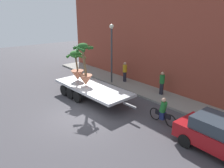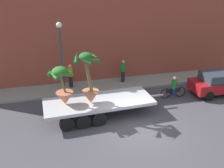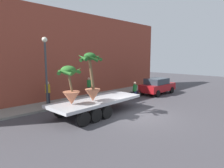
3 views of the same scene
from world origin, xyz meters
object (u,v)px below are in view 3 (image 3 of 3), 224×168
(potted_palm_rear, at_px, (70,86))
(potted_palm_middle, at_px, (92,79))
(pedestrian_near_gate, at_px, (89,86))
(street_lamp, at_px, (46,63))
(parked_car, at_px, (157,86))
(flatbed_trailer, at_px, (94,103))
(cyclist, at_px, (135,91))
(pedestrian_far_left, at_px, (48,92))

(potted_palm_rear, bearing_deg, potted_palm_middle, -7.60)
(pedestrian_near_gate, distance_m, street_lamp, 5.10)
(parked_car, bearing_deg, street_lamp, 167.31)
(flatbed_trailer, distance_m, pedestrian_near_gate, 5.20)
(potted_palm_middle, bearing_deg, flatbed_trailer, 31.25)
(flatbed_trailer, relative_size, cyclist, 3.96)
(flatbed_trailer, distance_m, potted_palm_rear, 2.14)
(parked_car, xyz_separation_m, pedestrian_near_gate, (-5.94, 3.37, 0.22))
(flatbed_trailer, bearing_deg, street_lamp, 114.91)
(pedestrian_far_left, height_order, street_lamp, street_lamp)
(flatbed_trailer, distance_m, potted_palm_middle, 1.59)
(potted_palm_rear, height_order, cyclist, potted_palm_rear)
(potted_palm_rear, bearing_deg, parked_car, 4.66)
(cyclist, distance_m, parked_car, 3.37)
(pedestrian_far_left, bearing_deg, potted_palm_rear, -100.23)
(flatbed_trailer, relative_size, potted_palm_middle, 2.48)
(cyclist, xyz_separation_m, parked_car, (3.36, -0.21, 0.16))
(flatbed_trailer, relative_size, potted_palm_rear, 3.29)
(street_lamp, bearing_deg, cyclist, -16.83)
(cyclist, bearing_deg, potted_palm_middle, -167.88)
(flatbed_trailer, height_order, pedestrian_near_gate, pedestrian_near_gate)
(street_lamp, bearing_deg, potted_palm_rear, -93.73)
(flatbed_trailer, relative_size, street_lamp, 1.51)
(cyclist, distance_m, pedestrian_far_left, 7.25)
(potted_palm_rear, height_order, pedestrian_near_gate, potted_palm_rear)
(flatbed_trailer, height_order, potted_palm_middle, potted_palm_middle)
(potted_palm_rear, bearing_deg, cyclist, 8.42)
(flatbed_trailer, distance_m, parked_car, 8.98)
(potted_palm_middle, height_order, pedestrian_far_left, potted_palm_middle)
(pedestrian_far_left, bearing_deg, potted_palm_middle, -81.83)
(street_lamp, bearing_deg, pedestrian_near_gate, 12.81)
(potted_palm_rear, relative_size, parked_car, 0.54)
(cyclist, bearing_deg, street_lamp, 163.17)
(street_lamp, bearing_deg, flatbed_trailer, -65.09)
(flatbed_trailer, bearing_deg, potted_palm_rear, 179.99)
(pedestrian_near_gate, height_order, street_lamp, street_lamp)
(cyclist, relative_size, pedestrian_far_left, 1.08)
(cyclist, height_order, pedestrian_far_left, pedestrian_far_left)
(pedestrian_near_gate, xyz_separation_m, street_lamp, (-4.49, -1.02, 2.19))
(pedestrian_near_gate, bearing_deg, flatbed_trailer, -125.25)
(potted_palm_rear, distance_m, pedestrian_near_gate, 6.41)
(potted_palm_rear, xyz_separation_m, pedestrian_far_left, (0.76, 4.23, -1.02))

